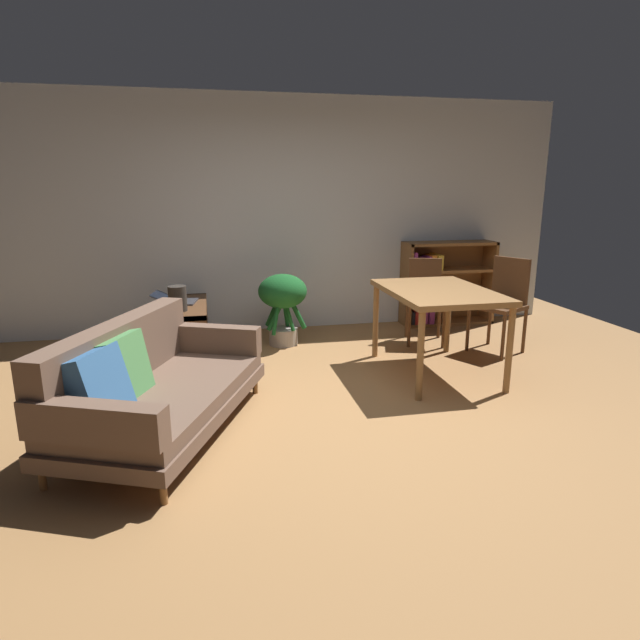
{
  "coord_description": "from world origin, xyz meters",
  "views": [
    {
      "loc": [
        -0.86,
        -3.67,
        1.7
      ],
      "look_at": [
        0.01,
        0.49,
        0.63
      ],
      "focal_mm": 30.11,
      "sensor_mm": 36.0,
      "label": 1
    }
  ],
  "objects_px": {
    "potted_floor_plant": "(283,299)",
    "bookshelf": "(440,284)",
    "desk_speaker": "(178,298)",
    "dining_chair_far": "(503,299)",
    "fabric_couch": "(150,384)",
    "dining_table": "(438,298)",
    "dining_chair_near": "(425,295)",
    "media_console": "(187,330)",
    "open_laptop": "(177,300)"
  },
  "relations": [
    {
      "from": "dining_table",
      "to": "dining_chair_far",
      "type": "bearing_deg",
      "value": 28.28
    },
    {
      "from": "fabric_couch",
      "to": "dining_chair_far",
      "type": "bearing_deg",
      "value": 20.67
    },
    {
      "from": "media_console",
      "to": "dining_chair_far",
      "type": "xyz_separation_m",
      "value": [
        3.22,
        -0.56,
        0.3
      ]
    },
    {
      "from": "dining_chair_far",
      "to": "potted_floor_plant",
      "type": "bearing_deg",
      "value": 162.59
    },
    {
      "from": "media_console",
      "to": "open_laptop",
      "type": "relative_size",
      "value": 2.34
    },
    {
      "from": "fabric_couch",
      "to": "open_laptop",
      "type": "height_order",
      "value": "fabric_couch"
    },
    {
      "from": "fabric_couch",
      "to": "bookshelf",
      "type": "height_order",
      "value": "bookshelf"
    },
    {
      "from": "dining_chair_near",
      "to": "bookshelf",
      "type": "bearing_deg",
      "value": 55.36
    },
    {
      "from": "bookshelf",
      "to": "dining_chair_far",
      "type": "bearing_deg",
      "value": -83.47
    },
    {
      "from": "media_console",
      "to": "dining_chair_far",
      "type": "distance_m",
      "value": 3.28
    },
    {
      "from": "media_console",
      "to": "open_laptop",
      "type": "xyz_separation_m",
      "value": [
        -0.09,
        0.11,
        0.29
      ]
    },
    {
      "from": "media_console",
      "to": "dining_chair_far",
      "type": "height_order",
      "value": "dining_chair_far"
    },
    {
      "from": "dining_table",
      "to": "dining_chair_near",
      "type": "bearing_deg",
      "value": 72.94
    },
    {
      "from": "media_console",
      "to": "open_laptop",
      "type": "distance_m",
      "value": 0.33
    },
    {
      "from": "potted_floor_plant",
      "to": "dining_chair_far",
      "type": "xyz_separation_m",
      "value": [
        2.2,
        -0.69,
        0.04
      ]
    },
    {
      "from": "open_laptop",
      "to": "potted_floor_plant",
      "type": "xyz_separation_m",
      "value": [
        1.1,
        0.02,
        -0.04
      ]
    },
    {
      "from": "potted_floor_plant",
      "to": "dining_chair_far",
      "type": "height_order",
      "value": "dining_chair_far"
    },
    {
      "from": "dining_table",
      "to": "media_console",
      "type": "bearing_deg",
      "value": 154.71
    },
    {
      "from": "fabric_couch",
      "to": "potted_floor_plant",
      "type": "bearing_deg",
      "value": 58.64
    },
    {
      "from": "desk_speaker",
      "to": "media_console",
      "type": "bearing_deg",
      "value": 78.57
    },
    {
      "from": "media_console",
      "to": "dining_table",
      "type": "distance_m",
      "value": 2.54
    },
    {
      "from": "potted_floor_plant",
      "to": "dining_chair_far",
      "type": "bearing_deg",
      "value": -17.41
    },
    {
      "from": "open_laptop",
      "to": "dining_chair_near",
      "type": "height_order",
      "value": "dining_chair_near"
    },
    {
      "from": "desk_speaker",
      "to": "dining_table",
      "type": "distance_m",
      "value": 2.45
    },
    {
      "from": "potted_floor_plant",
      "to": "bookshelf",
      "type": "height_order",
      "value": "bookshelf"
    },
    {
      "from": "desk_speaker",
      "to": "dining_chair_far",
      "type": "xyz_separation_m",
      "value": [
        3.27,
        -0.28,
        -0.09
      ]
    },
    {
      "from": "fabric_couch",
      "to": "open_laptop",
      "type": "bearing_deg",
      "value": 87.04
    },
    {
      "from": "dining_table",
      "to": "bookshelf",
      "type": "xyz_separation_m",
      "value": [
        0.81,
        1.75,
        -0.21
      ]
    },
    {
      "from": "media_console",
      "to": "dining_table",
      "type": "relative_size",
      "value": 0.88
    },
    {
      "from": "desk_speaker",
      "to": "potted_floor_plant",
      "type": "distance_m",
      "value": 1.16
    },
    {
      "from": "desk_speaker",
      "to": "dining_table",
      "type": "height_order",
      "value": "dining_table"
    },
    {
      "from": "fabric_couch",
      "to": "desk_speaker",
      "type": "relative_size",
      "value": 8.23
    },
    {
      "from": "media_console",
      "to": "dining_chair_near",
      "type": "relative_size",
      "value": 1.24
    },
    {
      "from": "dining_chair_far",
      "to": "bookshelf",
      "type": "bearing_deg",
      "value": 96.53
    },
    {
      "from": "open_laptop",
      "to": "desk_speaker",
      "type": "height_order",
      "value": "desk_speaker"
    },
    {
      "from": "fabric_couch",
      "to": "potted_floor_plant",
      "type": "distance_m",
      "value": 2.32
    },
    {
      "from": "desk_speaker",
      "to": "potted_floor_plant",
      "type": "xyz_separation_m",
      "value": [
        1.07,
        0.41,
        -0.13
      ]
    },
    {
      "from": "open_laptop",
      "to": "dining_chair_near",
      "type": "distance_m",
      "value": 2.67
    },
    {
      "from": "bookshelf",
      "to": "open_laptop",
      "type": "bearing_deg",
      "value": -169.79
    },
    {
      "from": "fabric_couch",
      "to": "media_console",
      "type": "xyz_separation_m",
      "value": [
        0.19,
        1.84,
        -0.11
      ]
    },
    {
      "from": "dining_chair_far",
      "to": "bookshelf",
      "type": "relative_size",
      "value": 0.86
    },
    {
      "from": "fabric_couch",
      "to": "dining_chair_far",
      "type": "height_order",
      "value": "dining_chair_far"
    },
    {
      "from": "desk_speaker",
      "to": "dining_chair_far",
      "type": "height_order",
      "value": "dining_chair_far"
    },
    {
      "from": "potted_floor_plant",
      "to": "bookshelf",
      "type": "relative_size",
      "value": 0.68
    },
    {
      "from": "potted_floor_plant",
      "to": "dining_chair_near",
      "type": "distance_m",
      "value": 1.57
    },
    {
      "from": "dining_chair_far",
      "to": "desk_speaker",
      "type": "bearing_deg",
      "value": 175.15
    },
    {
      "from": "potted_floor_plant",
      "to": "desk_speaker",
      "type": "bearing_deg",
      "value": -158.96
    },
    {
      "from": "desk_speaker",
      "to": "dining_chair_far",
      "type": "relative_size",
      "value": 0.25
    },
    {
      "from": "fabric_couch",
      "to": "bookshelf",
      "type": "xyz_separation_m",
      "value": [
        3.26,
        2.52,
        0.13
      ]
    },
    {
      "from": "dining_table",
      "to": "bookshelf",
      "type": "distance_m",
      "value": 1.94
    }
  ]
}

